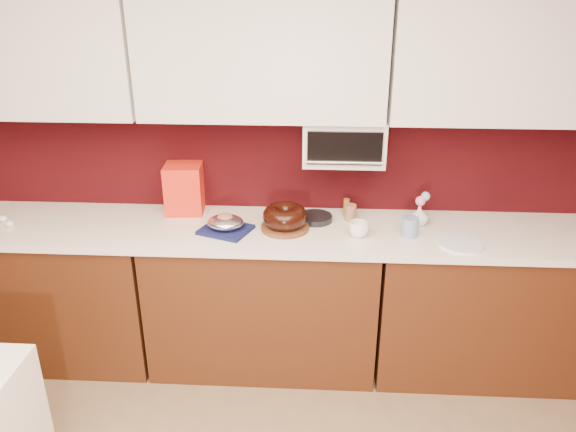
# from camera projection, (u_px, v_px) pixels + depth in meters

# --- Properties ---
(wall_back) EXTENTS (4.00, 0.02, 2.50)m
(wall_back) POSITION_uv_depth(u_px,v_px,m) (266.00, 153.00, 3.34)
(wall_back) COLOR #35070A
(wall_back) RESTS_ON floor
(base_cabinet_left) EXTENTS (1.31, 0.58, 0.86)m
(base_cabinet_left) POSITION_uv_depth(u_px,v_px,m) (48.00, 292.00, 3.45)
(base_cabinet_left) COLOR #49230E
(base_cabinet_left) RESTS_ON floor
(base_cabinet_center) EXTENTS (1.31, 0.58, 0.86)m
(base_cabinet_center) POSITION_uv_depth(u_px,v_px,m) (264.00, 298.00, 3.38)
(base_cabinet_center) COLOR #49230E
(base_cabinet_center) RESTS_ON floor
(base_cabinet_right) EXTENTS (1.31, 0.58, 0.86)m
(base_cabinet_right) POSITION_uv_depth(u_px,v_px,m) (488.00, 305.00, 3.31)
(base_cabinet_right) COLOR #49230E
(base_cabinet_right) RESTS_ON floor
(countertop) EXTENTS (4.00, 0.62, 0.04)m
(countertop) POSITION_uv_depth(u_px,v_px,m) (262.00, 231.00, 3.20)
(countertop) COLOR white
(countertop) RESTS_ON base_cabinet_center
(upper_cabinet_left) EXTENTS (1.31, 0.33, 0.70)m
(upper_cabinet_left) POSITION_uv_depth(u_px,v_px,m) (15.00, 50.00, 3.01)
(upper_cabinet_left) COLOR white
(upper_cabinet_left) RESTS_ON wall_back
(upper_cabinet_center) EXTENTS (1.31, 0.33, 0.70)m
(upper_cabinet_center) POSITION_uv_depth(u_px,v_px,m) (262.00, 52.00, 2.94)
(upper_cabinet_center) COLOR white
(upper_cabinet_center) RESTS_ON wall_back
(upper_cabinet_right) EXTENTS (1.31, 0.33, 0.70)m
(upper_cabinet_right) POSITION_uv_depth(u_px,v_px,m) (520.00, 54.00, 2.87)
(upper_cabinet_right) COLOR white
(upper_cabinet_right) RESTS_ON wall_back
(toaster_oven) EXTENTS (0.45, 0.30, 0.25)m
(toaster_oven) POSITION_uv_depth(u_px,v_px,m) (344.00, 140.00, 3.13)
(toaster_oven) COLOR white
(toaster_oven) RESTS_ON upper_cabinet_center
(toaster_oven_door) EXTENTS (0.40, 0.02, 0.18)m
(toaster_oven_door) POSITION_uv_depth(u_px,v_px,m) (345.00, 148.00, 2.98)
(toaster_oven_door) COLOR black
(toaster_oven_door) RESTS_ON toaster_oven
(toaster_oven_handle) EXTENTS (0.42, 0.02, 0.02)m
(toaster_oven_handle) POSITION_uv_depth(u_px,v_px,m) (344.00, 163.00, 3.00)
(toaster_oven_handle) COLOR silver
(toaster_oven_handle) RESTS_ON toaster_oven
(cake_base) EXTENTS (0.35, 0.35, 0.03)m
(cake_base) POSITION_uv_depth(u_px,v_px,m) (285.00, 227.00, 3.17)
(cake_base) COLOR brown
(cake_base) RESTS_ON countertop
(bundt_cake) EXTENTS (0.27, 0.27, 0.10)m
(bundt_cake) POSITION_uv_depth(u_px,v_px,m) (285.00, 216.00, 3.14)
(bundt_cake) COLOR black
(bundt_cake) RESTS_ON cake_base
(navy_towel) EXTENTS (0.32, 0.30, 0.02)m
(navy_towel) POSITION_uv_depth(u_px,v_px,m) (226.00, 230.00, 3.14)
(navy_towel) COLOR #121845
(navy_towel) RESTS_ON countertop
(foil_ham_nest) EXTENTS (0.25, 0.22, 0.08)m
(foil_ham_nest) POSITION_uv_depth(u_px,v_px,m) (225.00, 222.00, 3.13)
(foil_ham_nest) COLOR silver
(foil_ham_nest) RESTS_ON navy_towel
(roasted_ham) EXTENTS (0.12, 0.11, 0.06)m
(roasted_ham) POSITION_uv_depth(u_px,v_px,m) (225.00, 218.00, 3.12)
(roasted_ham) COLOR #AE634F
(roasted_ham) RESTS_ON foil_ham_nest
(pandoro_box) EXTENTS (0.23, 0.21, 0.30)m
(pandoro_box) POSITION_uv_depth(u_px,v_px,m) (184.00, 189.00, 3.35)
(pandoro_box) COLOR red
(pandoro_box) RESTS_ON countertop
(dark_pan) EXTENTS (0.26, 0.26, 0.03)m
(dark_pan) POSITION_uv_depth(u_px,v_px,m) (315.00, 218.00, 3.28)
(dark_pan) COLOR black
(dark_pan) RESTS_ON countertop
(coffee_mug) EXTENTS (0.11, 0.11, 0.10)m
(coffee_mug) POSITION_uv_depth(u_px,v_px,m) (359.00, 228.00, 3.06)
(coffee_mug) COLOR white
(coffee_mug) RESTS_ON countertop
(blue_jar) EXTENTS (0.09, 0.09, 0.11)m
(blue_jar) POSITION_uv_depth(u_px,v_px,m) (410.00, 227.00, 3.07)
(blue_jar) COLOR navy
(blue_jar) RESTS_ON countertop
(flower_vase) EXTENTS (0.11, 0.11, 0.13)m
(flower_vase) POSITION_uv_depth(u_px,v_px,m) (419.00, 214.00, 3.20)
(flower_vase) COLOR silver
(flower_vase) RESTS_ON countertop
(flower_pink) EXTENTS (0.06, 0.06, 0.06)m
(flower_pink) POSITION_uv_depth(u_px,v_px,m) (420.00, 201.00, 3.17)
(flower_pink) COLOR pink
(flower_pink) RESTS_ON flower_vase
(flower_blue) EXTENTS (0.05, 0.05, 0.05)m
(flower_blue) POSITION_uv_depth(u_px,v_px,m) (426.00, 196.00, 3.18)
(flower_blue) COLOR #81B0CF
(flower_blue) RESTS_ON flower_vase
(china_plate) EXTENTS (0.26, 0.26, 0.01)m
(china_plate) POSITION_uv_depth(u_px,v_px,m) (461.00, 244.00, 2.99)
(china_plate) COLOR white
(china_plate) RESTS_ON countertop
(amber_bottle) EXTENTS (0.05, 0.05, 0.11)m
(amber_bottle) POSITION_uv_depth(u_px,v_px,m) (346.00, 207.00, 3.33)
(amber_bottle) COLOR olive
(amber_bottle) RESTS_ON countertop
(paper_cup) EXTENTS (0.08, 0.08, 0.10)m
(paper_cup) POSITION_uv_depth(u_px,v_px,m) (350.00, 213.00, 3.27)
(paper_cup) COLOR #8B613F
(paper_cup) RESTS_ON countertop
(egg_left) EXTENTS (0.06, 0.05, 0.04)m
(egg_left) POSITION_uv_depth(u_px,v_px,m) (9.00, 224.00, 3.19)
(egg_left) COLOR silver
(egg_left) RESTS_ON countertop
(egg_right) EXTENTS (0.05, 0.04, 0.04)m
(egg_right) POSITION_uv_depth(u_px,v_px,m) (3.00, 219.00, 3.26)
(egg_right) COLOR white
(egg_right) RESTS_ON countertop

